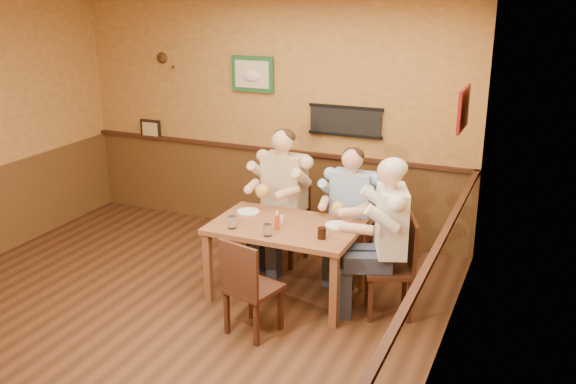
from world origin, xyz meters
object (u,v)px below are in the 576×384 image
object	(u,v)px
water_glass_mid	(268,230)
cola_tumbler	(322,233)
chair_back_right	(351,235)
diner_tan_shirt	(284,203)
diner_blue_polo	(351,218)
chair_back_left	(284,221)
salt_shaker	(282,220)
water_glass_left	(232,222)
chair_near_side	(253,286)
diner_white_elder	(390,246)
dining_table	(285,234)
hot_sauce_bottle	(277,221)
pepper_shaker	(276,223)
chair_right_end	(389,267)

from	to	relation	value
water_glass_mid	cola_tumbler	bearing A→B (deg)	16.10
chair_back_right	cola_tumbler	xyz separation A→B (m)	(0.02, -0.94, 0.37)
diner_tan_shirt	diner_blue_polo	xyz separation A→B (m)	(0.77, -0.02, -0.05)
chair_back_left	salt_shaker	bearing A→B (deg)	-62.10
water_glass_left	salt_shaker	size ratio (longest dim) A/B	1.52
chair_near_side	water_glass_mid	world-z (taller)	chair_near_side
chair_near_side	salt_shaker	world-z (taller)	chair_near_side
diner_white_elder	diner_tan_shirt	bearing A→B (deg)	-138.62
dining_table	water_glass_mid	size ratio (longest dim) A/B	12.25
diner_white_elder	hot_sauce_bottle	bearing A→B (deg)	-100.48
salt_shaker	hot_sauce_bottle	bearing A→B (deg)	-83.54
diner_white_elder	pepper_shaker	bearing A→B (deg)	-103.84
dining_table	chair_back_left	world-z (taller)	chair_back_left
cola_tumbler	water_glass_left	bearing A→B (deg)	-173.74
chair_back_left	cola_tumbler	world-z (taller)	chair_back_left
dining_table	chair_back_left	size ratio (longest dim) A/B	1.49
chair_back_right	diner_blue_polo	world-z (taller)	diner_blue_polo
chair_right_end	water_glass_mid	bearing A→B (deg)	-90.91
diner_blue_polo	cola_tumbler	size ratio (longest dim) A/B	11.84
chair_back_left	dining_table	bearing A→B (deg)	-59.92
diner_blue_polo	water_glass_mid	size ratio (longest dim) A/B	10.81
chair_back_left	chair_near_side	size ratio (longest dim) A/B	1.05
chair_back_right	diner_white_elder	bearing A→B (deg)	-48.31
dining_table	chair_near_side	world-z (taller)	chair_near_side
dining_table	chair_right_end	xyz separation A→B (m)	(1.02, 0.05, -0.19)
dining_table	water_glass_left	size ratio (longest dim) A/B	11.67
chair_near_side	chair_back_right	bearing A→B (deg)	-91.21
diner_blue_polo	diner_white_elder	bearing A→B (deg)	-48.31
chair_back_left	chair_back_right	size ratio (longest dim) A/B	1.09
chair_back_right	salt_shaker	world-z (taller)	chair_back_right
chair_back_right	salt_shaker	bearing A→B (deg)	-120.70
chair_right_end	diner_blue_polo	distance (m)	0.93
hot_sauce_bottle	diner_tan_shirt	bearing A→B (deg)	109.42
diner_blue_polo	salt_shaker	size ratio (longest dim) A/B	15.71
chair_right_end	diner_blue_polo	xyz separation A→B (m)	(-0.59, 0.70, 0.15)
diner_white_elder	water_glass_mid	xyz separation A→B (m)	(-1.05, -0.38, 0.13)
dining_table	water_glass_left	distance (m)	0.53
dining_table	chair_right_end	distance (m)	1.03
diner_white_elder	water_glass_mid	distance (m)	1.12
diner_blue_polo	pepper_shaker	distance (m)	0.98
chair_near_side	diner_blue_polo	distance (m)	1.56
dining_table	pepper_shaker	world-z (taller)	pepper_shaker
diner_white_elder	hot_sauce_bottle	world-z (taller)	diner_white_elder
chair_right_end	water_glass_mid	distance (m)	1.17
dining_table	cola_tumbler	distance (m)	0.50
water_glass_left	cola_tumbler	world-z (taller)	water_glass_left
hot_sauce_bottle	chair_near_side	bearing A→B (deg)	-85.90
chair_back_left	diner_blue_polo	size ratio (longest dim) A/B	0.76
chair_back_right	dining_table	bearing A→B (deg)	-117.77
dining_table	salt_shaker	xyz separation A→B (m)	(-0.04, 0.02, 0.13)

